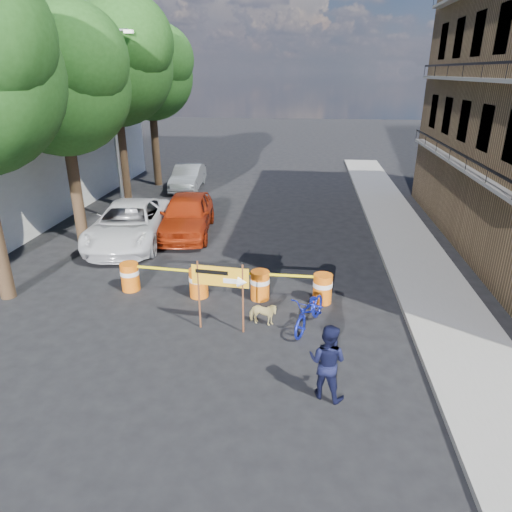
% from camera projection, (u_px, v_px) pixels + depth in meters
% --- Properties ---
extents(ground, '(120.00, 120.00, 0.00)m').
position_uv_depth(ground, '(215.00, 347.00, 11.43)').
color(ground, black).
rests_on(ground, ground).
extents(sidewalk_east, '(2.40, 40.00, 0.15)m').
position_uv_depth(sidewalk_east, '(417.00, 262.00, 16.31)').
color(sidewalk_east, gray).
rests_on(sidewalk_east, ground).
extents(tree_mid_a, '(5.25, 5.00, 8.68)m').
position_uv_depth(tree_mid_a, '(62.00, 84.00, 16.31)').
color(tree_mid_a, '#332316').
rests_on(tree_mid_a, ground).
extents(tree_mid_b, '(5.67, 5.40, 9.62)m').
position_uv_depth(tree_mid_b, '(114.00, 64.00, 20.64)').
color(tree_mid_b, '#332316').
rests_on(tree_mid_b, ground).
extents(tree_far, '(5.04, 4.80, 8.84)m').
position_uv_depth(tree_far, '(151.00, 75.00, 25.44)').
color(tree_far, '#332316').
rests_on(tree_far, ground).
extents(streetlamp, '(1.25, 0.18, 8.00)m').
position_uv_depth(streetlamp, '(116.00, 124.00, 19.14)').
color(streetlamp, gray).
rests_on(streetlamp, ground).
extents(barrel_far_left, '(0.58, 0.58, 0.90)m').
position_uv_depth(barrel_far_left, '(130.00, 276.00, 14.25)').
color(barrel_far_left, '#DD4E0D').
rests_on(barrel_far_left, ground).
extents(barrel_mid_left, '(0.58, 0.58, 0.90)m').
position_uv_depth(barrel_mid_left, '(199.00, 282.00, 13.83)').
color(barrel_mid_left, '#DD4E0D').
rests_on(barrel_mid_left, ground).
extents(barrel_mid_right, '(0.58, 0.58, 0.90)m').
position_uv_depth(barrel_mid_right, '(260.00, 285.00, 13.68)').
color(barrel_mid_right, '#DD4E0D').
rests_on(barrel_mid_right, ground).
extents(barrel_far_right, '(0.58, 0.58, 0.90)m').
position_uv_depth(barrel_far_right, '(323.00, 288.00, 13.46)').
color(barrel_far_right, '#DD4E0D').
rests_on(barrel_far_right, ground).
extents(detour_sign, '(1.50, 0.32, 1.94)m').
position_uv_depth(detour_sign, '(228.00, 282.00, 11.62)').
color(detour_sign, '#592D19').
rests_on(detour_sign, ground).
extents(pedestrian, '(1.01, 0.91, 1.70)m').
position_uv_depth(pedestrian, '(327.00, 362.00, 9.41)').
color(pedestrian, black).
rests_on(pedestrian, ground).
extents(bicycle, '(0.99, 1.19, 1.93)m').
position_uv_depth(bicycle, '(311.00, 295.00, 11.94)').
color(bicycle, '#1622B3').
rests_on(bicycle, ground).
extents(dog, '(0.86, 0.50, 0.68)m').
position_uv_depth(dog, '(263.00, 314.00, 12.30)').
color(dog, '#D7C57B').
rests_on(dog, ground).
extents(suv_white, '(3.27, 5.99, 1.59)m').
position_uv_depth(suv_white, '(129.00, 224.00, 18.10)').
color(suv_white, silver).
rests_on(suv_white, ground).
extents(sedan_red, '(2.53, 5.15, 1.69)m').
position_uv_depth(sedan_red, '(187.00, 214.00, 19.11)').
color(sedan_red, '#9B280C').
rests_on(sedan_red, ground).
extents(sedan_silver, '(1.69, 4.31, 1.40)m').
position_uv_depth(sedan_silver, '(188.00, 177.00, 26.50)').
color(sedan_silver, '#A5A8AC').
rests_on(sedan_silver, ground).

